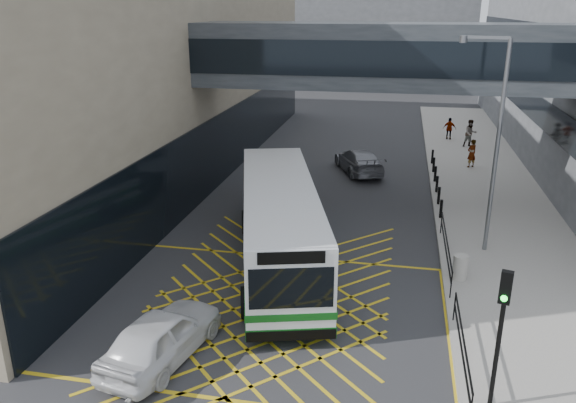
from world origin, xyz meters
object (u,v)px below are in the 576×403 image
Objects in this scene: bus at (279,222)px; pedestrian_b at (470,133)px; pedestrian_c at (449,129)px; litter_bin at (460,267)px; traffic_light at (501,321)px; car_white at (162,335)px; car_dark at (274,192)px; car_silver at (359,160)px; street_lamp at (493,134)px; pedestrian_a at (472,153)px.

bus is 23.32m from pedestrian_b.
pedestrian_b is 2.57m from pedestrian_c.
traffic_light is at bearing -88.94° from litter_bin.
bus is 10.32m from traffic_light.
car_white is 0.97× the size of car_dark.
pedestrian_b is (2.35, 28.84, -1.55)m from traffic_light.
traffic_light is at bearing 122.16° from car_dark.
car_silver is 10.54m from pedestrian_b.
pedestrian_b reaches higher than car_silver.
bus is 7.45× the size of pedestrian_c.
pedestrian_c is at bearing -119.50° from car_dark.
pedestrian_c is (10.08, 30.46, 0.20)m from car_white.
bus reaches higher than car_dark.
street_lamp reaches higher than bus.
pedestrian_b is at bearing 50.76° from bus.
car_dark is 8.11m from car_silver.
bus is at bearing 104.74° from car_dark.
pedestrian_a is at bearing 45.02° from bus.
street_lamp reaches higher than pedestrian_b.
street_lamp is (9.66, -3.81, 4.24)m from car_dark.
pedestrian_c is (1.19, 23.85, 0.34)m from litter_bin.
bus is at bearing 24.01° from pedestrian_a.
pedestrian_a is at bearing 82.87° from litter_bin.
traffic_light reaches higher than car_silver.
car_white is 0.97× the size of car_silver.
pedestrian_a reaches higher than pedestrian_c.
car_silver is 2.57× the size of pedestrian_b.
car_dark is 10.99m from litter_bin.
pedestrian_c reaches higher than car_silver.
bus is 3.14× the size of traffic_light.
pedestrian_a is 7.84m from pedestrian_c.
traffic_light is (4.99, -21.29, 1.90)m from car_silver.
traffic_light is at bearing 48.87° from pedestrian_a.
car_white is 21.07m from car_silver.
car_white is 2.49× the size of pedestrian_b.
litter_bin is at bearing 141.74° from car_dark.
street_lamp is at bearing -114.66° from pedestrian_b.
traffic_light is 2.37× the size of pedestrian_c.
street_lamp is 8.99× the size of litter_bin.
pedestrian_b is (9.38, 21.34, -0.65)m from bus.
street_lamp is 5.46m from litter_bin.
traffic_light is at bearing -172.41° from car_white.
car_silver is at bearing 66.06° from bus.
litter_bin is (-1.08, -3.06, -4.39)m from street_lamp.
bus reaches higher than litter_bin.
street_lamp reaches higher than pedestrian_a.
litter_bin is at bearing 46.34° from pedestrian_a.
litter_bin is at bearing 105.90° from traffic_light.
bus is at bearing 82.16° from pedestrian_c.
pedestrian_c is at bearing -143.37° from car_silver.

